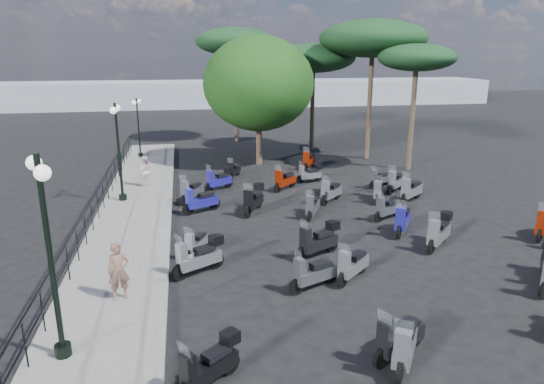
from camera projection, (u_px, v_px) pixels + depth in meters
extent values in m
plane|color=black|center=(303.00, 228.00, 18.61)|extent=(120.00, 120.00, 0.00)
cube|color=#63605F|center=(135.00, 211.00, 20.29)|extent=(3.00, 30.00, 0.15)
cylinder|color=black|center=(25.00, 344.00, 10.00)|extent=(0.04, 0.04, 1.10)
cylinder|color=black|center=(42.00, 311.00, 11.30)|extent=(0.04, 0.04, 1.10)
cylinder|color=black|center=(56.00, 284.00, 12.59)|extent=(0.04, 0.04, 1.10)
cylinder|color=black|center=(68.00, 262.00, 13.88)|extent=(0.04, 0.04, 1.10)
cylinder|color=black|center=(77.00, 244.00, 15.17)|extent=(0.04, 0.04, 1.10)
cylinder|color=black|center=(85.00, 229.00, 16.47)|extent=(0.04, 0.04, 1.10)
cylinder|color=black|center=(92.00, 216.00, 17.76)|extent=(0.04, 0.04, 1.10)
cylinder|color=black|center=(98.00, 205.00, 19.05)|extent=(0.04, 0.04, 1.10)
cylinder|color=black|center=(103.00, 195.00, 20.34)|extent=(0.04, 0.04, 1.10)
cylinder|color=black|center=(108.00, 187.00, 21.63)|extent=(0.04, 0.04, 1.10)
cylinder|color=black|center=(112.00, 179.00, 22.93)|extent=(0.04, 0.04, 1.10)
cylinder|color=black|center=(115.00, 173.00, 24.22)|extent=(0.04, 0.04, 1.10)
cylinder|color=black|center=(118.00, 166.00, 25.51)|extent=(0.04, 0.04, 1.10)
cylinder|color=black|center=(121.00, 161.00, 26.80)|extent=(0.04, 0.04, 1.10)
cylinder|color=black|center=(124.00, 156.00, 28.10)|extent=(0.04, 0.04, 1.10)
cylinder|color=black|center=(126.00, 151.00, 29.39)|extent=(0.04, 0.04, 1.10)
cylinder|color=black|center=(129.00, 147.00, 30.68)|extent=(0.04, 0.04, 1.10)
cylinder|color=black|center=(131.00, 143.00, 31.97)|extent=(0.04, 0.04, 1.10)
cube|color=black|center=(99.00, 188.00, 19.55)|extent=(0.04, 26.00, 0.04)
cube|color=black|center=(101.00, 200.00, 19.70)|extent=(0.04, 26.00, 0.04)
cylinder|color=black|center=(63.00, 350.00, 10.51)|extent=(0.36, 0.36, 0.27)
cylinder|color=black|center=(51.00, 261.00, 9.92)|extent=(0.12, 0.12, 4.48)
cylinder|color=black|center=(37.00, 162.00, 9.35)|extent=(0.43, 0.94, 0.04)
sphere|color=white|center=(34.00, 163.00, 9.78)|extent=(0.31, 0.31, 0.31)
sphere|color=white|center=(42.00, 173.00, 8.97)|extent=(0.31, 0.31, 0.31)
cylinder|color=black|center=(123.00, 197.00, 21.58)|extent=(0.34, 0.34, 0.26)
cylinder|color=black|center=(119.00, 153.00, 21.02)|extent=(0.12, 0.12, 4.29)
cylinder|color=black|center=(115.00, 107.00, 20.46)|extent=(0.07, 0.97, 0.04)
sphere|color=white|center=(117.00, 108.00, 20.95)|extent=(0.30, 0.30, 0.30)
sphere|color=white|center=(113.00, 110.00, 20.04)|extent=(0.30, 0.30, 0.30)
cylinder|color=black|center=(141.00, 155.00, 30.58)|extent=(0.29, 0.29, 0.22)
cylinder|color=black|center=(139.00, 128.00, 30.11)|extent=(0.10, 0.10, 3.64)
cylinder|color=black|center=(136.00, 100.00, 29.64)|extent=(0.27, 0.79, 0.04)
sphere|color=white|center=(139.00, 101.00, 30.05)|extent=(0.25, 0.25, 0.25)
sphere|color=white|center=(134.00, 102.00, 29.27)|extent=(0.25, 0.25, 0.25)
imported|color=brown|center=(119.00, 271.00, 12.76)|extent=(0.64, 0.49, 1.58)
imported|color=silver|center=(145.00, 171.00, 23.68)|extent=(0.79, 0.65, 1.50)
cylinder|color=black|center=(230.00, 364.00, 10.12)|extent=(0.43, 0.37, 0.47)
cube|color=black|center=(210.00, 368.00, 9.68)|extent=(1.21, 1.05, 0.33)
cube|color=black|center=(216.00, 353.00, 9.73)|extent=(0.65, 0.60, 0.14)
cube|color=black|center=(188.00, 370.00, 9.20)|extent=(0.35, 0.37, 0.69)
plane|color=white|center=(184.00, 351.00, 9.04)|extent=(0.29, 0.34, 0.37)
cube|color=black|center=(230.00, 337.00, 9.96)|extent=(0.46, 0.45, 0.26)
cylinder|color=black|center=(180.00, 272.00, 14.27)|extent=(0.50, 0.35, 0.52)
cylinder|color=black|center=(216.00, 260.00, 15.09)|extent=(0.50, 0.35, 0.52)
cube|color=#A5A7AF|center=(200.00, 260.00, 14.66)|extent=(1.39, 1.02, 0.37)
cube|color=black|center=(205.00, 249.00, 14.69)|extent=(0.72, 0.60, 0.15)
cube|color=#A5A7AF|center=(182.00, 256.00, 14.19)|extent=(0.37, 0.40, 0.75)
plane|color=white|center=(179.00, 241.00, 14.02)|extent=(0.28, 0.39, 0.40)
cube|color=black|center=(216.00, 240.00, 14.91)|extent=(0.49, 0.48, 0.28)
cylinder|color=black|center=(189.00, 256.00, 15.55)|extent=(0.28, 0.41, 0.42)
cylinder|color=black|center=(204.00, 244.00, 16.51)|extent=(0.28, 0.41, 0.42)
cube|color=gray|center=(197.00, 245.00, 16.02)|extent=(0.82, 1.15, 0.30)
cube|color=black|center=(199.00, 236.00, 16.09)|extent=(0.49, 0.59, 0.12)
cube|color=gray|center=(190.00, 243.00, 15.50)|extent=(0.33, 0.30, 0.62)
plane|color=white|center=(188.00, 232.00, 15.34)|extent=(0.33, 0.22, 0.33)
cylinder|color=black|center=(188.00, 209.00, 19.96)|extent=(0.50, 0.33, 0.51)
cylinder|color=black|center=(215.00, 204.00, 20.72)|extent=(0.50, 0.33, 0.51)
cube|color=#211E96|center=(203.00, 202.00, 20.32)|extent=(1.39, 0.96, 0.36)
cube|color=black|center=(206.00, 194.00, 20.34)|extent=(0.71, 0.58, 0.15)
cube|color=#211E96|center=(189.00, 198.00, 19.88)|extent=(0.35, 0.39, 0.74)
plane|color=white|center=(187.00, 187.00, 19.71)|extent=(0.26, 0.40, 0.39)
cylinder|color=black|center=(184.00, 200.00, 21.26)|extent=(0.37, 0.46, 0.50)
cylinder|color=black|center=(200.00, 193.00, 22.33)|extent=(0.37, 0.46, 0.50)
cube|color=#414448|center=(193.00, 192.00, 21.79)|extent=(1.07, 1.30, 0.35)
cube|color=black|center=(195.00, 185.00, 21.86)|extent=(0.61, 0.69, 0.14)
cube|color=#414448|center=(185.00, 189.00, 21.20)|extent=(0.38, 0.37, 0.72)
plane|color=white|center=(183.00, 179.00, 21.01)|extent=(0.37, 0.30, 0.38)
cylinder|color=black|center=(231.00, 176.00, 25.42)|extent=(0.28, 0.43, 0.43)
cylinder|color=black|center=(238.00, 172.00, 26.42)|extent=(0.28, 0.43, 0.43)
cube|color=black|center=(234.00, 171.00, 25.92)|extent=(0.81, 1.18, 0.31)
cube|color=black|center=(235.00, 166.00, 25.99)|extent=(0.49, 0.61, 0.13)
cube|color=black|center=(231.00, 168.00, 25.37)|extent=(0.33, 0.30, 0.63)
plane|color=white|center=(230.00, 161.00, 25.21)|extent=(0.34, 0.22, 0.34)
cylinder|color=black|center=(381.00, 358.00, 10.29)|extent=(0.48, 0.33, 0.49)
cylinder|color=black|center=(415.00, 337.00, 11.05)|extent=(0.48, 0.33, 0.49)
cube|color=black|center=(401.00, 339.00, 10.65)|extent=(1.33, 0.96, 0.35)
cube|color=black|center=(407.00, 325.00, 10.68)|extent=(0.68, 0.57, 0.14)
cube|color=black|center=(385.00, 337.00, 10.21)|extent=(0.35, 0.38, 0.72)
plane|color=white|center=(385.00, 319.00, 10.04)|extent=(0.26, 0.38, 0.38)
cylinder|color=black|center=(297.00, 286.00, 13.44)|extent=(0.48, 0.28, 0.48)
cylinder|color=black|center=(330.00, 276.00, 14.09)|extent=(0.48, 0.28, 0.48)
cube|color=#414448|center=(315.00, 275.00, 13.74)|extent=(1.33, 0.83, 0.34)
cube|color=black|center=(320.00, 264.00, 13.75)|extent=(0.67, 0.51, 0.14)
cube|color=#414448|center=(299.00, 271.00, 13.36)|extent=(0.32, 0.36, 0.70)
plane|color=white|center=(298.00, 256.00, 13.20)|extent=(0.22, 0.38, 0.37)
cylinder|color=black|center=(303.00, 254.00, 15.58)|extent=(0.51, 0.33, 0.51)
cylinder|color=black|center=(332.00, 244.00, 16.33)|extent=(0.51, 0.33, 0.51)
cube|color=black|center=(319.00, 243.00, 15.93)|extent=(1.40, 0.96, 0.36)
cube|color=black|center=(323.00, 233.00, 15.95)|extent=(0.72, 0.58, 0.15)
cube|color=black|center=(305.00, 239.00, 15.49)|extent=(0.36, 0.39, 0.75)
plane|color=white|center=(304.00, 225.00, 15.32)|extent=(0.26, 0.40, 0.40)
cube|color=black|center=(333.00, 225.00, 16.15)|extent=(0.48, 0.47, 0.28)
cylinder|color=black|center=(309.00, 216.00, 19.27)|extent=(0.30, 0.46, 0.46)
cylinder|color=black|center=(316.00, 207.00, 20.33)|extent=(0.30, 0.46, 0.46)
cube|color=#414448|center=(313.00, 207.00, 19.80)|extent=(0.88, 1.27, 0.33)
cube|color=black|center=(314.00, 199.00, 19.87)|extent=(0.53, 0.65, 0.14)
cube|color=#414448|center=(310.00, 205.00, 19.21)|extent=(0.36, 0.32, 0.68)
plane|color=white|center=(310.00, 194.00, 19.04)|extent=(0.36, 0.24, 0.36)
cube|color=black|center=(316.00, 193.00, 20.18)|extent=(0.43, 0.44, 0.25)
cylinder|color=black|center=(248.00, 211.00, 19.68)|extent=(0.35, 0.51, 0.53)
cylinder|color=black|center=(259.00, 202.00, 20.88)|extent=(0.35, 0.51, 0.53)
cube|color=black|center=(254.00, 202.00, 20.28)|extent=(1.02, 1.43, 0.37)
cube|color=black|center=(255.00, 194.00, 20.36)|extent=(0.61, 0.73, 0.15)
cube|color=black|center=(248.00, 199.00, 19.62)|extent=(0.40, 0.37, 0.77)
plane|color=white|center=(248.00, 188.00, 19.43)|extent=(0.41, 0.28, 0.41)
cube|color=black|center=(259.00, 187.00, 20.71)|extent=(0.49, 0.50, 0.28)
cylinder|color=black|center=(209.00, 188.00, 23.23)|extent=(0.46, 0.36, 0.49)
cylinder|color=black|center=(228.00, 183.00, 24.07)|extent=(0.46, 0.36, 0.49)
cube|color=#211E96|center=(220.00, 181.00, 23.63)|extent=(1.29, 1.04, 0.35)
cube|color=black|center=(222.00, 175.00, 23.67)|extent=(0.68, 0.60, 0.14)
cube|color=#211E96|center=(210.00, 178.00, 23.16)|extent=(0.36, 0.38, 0.71)
plane|color=white|center=(209.00, 169.00, 22.99)|extent=(0.29, 0.36, 0.38)
cube|color=black|center=(228.00, 170.00, 23.90)|extent=(0.47, 0.47, 0.26)
cylinder|color=black|center=(400.00, 372.00, 9.81)|extent=(0.38, 0.50, 0.52)
cylinder|color=black|center=(409.00, 338.00, 10.97)|extent=(0.38, 0.50, 0.52)
cube|color=gray|center=(405.00, 345.00, 10.39)|extent=(1.09, 1.39, 0.37)
cube|color=black|center=(408.00, 328.00, 10.47)|extent=(0.63, 0.73, 0.15)
cube|color=gray|center=(402.00, 348.00, 9.75)|extent=(0.41, 0.38, 0.76)
plane|color=white|center=(404.00, 328.00, 9.56)|extent=(0.39, 0.30, 0.41)
cylinder|color=black|center=(342.00, 280.00, 13.84)|extent=(0.43, 0.40, 0.49)
cylinder|color=black|center=(362.00, 265.00, 14.77)|extent=(0.43, 0.40, 0.49)
cube|color=gray|center=(354.00, 266.00, 14.30)|extent=(1.21, 1.14, 0.34)
cube|color=black|center=(357.00, 255.00, 14.35)|extent=(0.66, 0.63, 0.14)
cube|color=gray|center=(344.00, 264.00, 13.78)|extent=(0.37, 0.38, 0.71)
plane|color=white|center=(344.00, 249.00, 13.60)|extent=(0.32, 0.34, 0.38)
cylinder|color=black|center=(379.00, 217.00, 19.19)|extent=(0.44, 0.30, 0.45)
cylinder|color=black|center=(396.00, 211.00, 19.88)|extent=(0.44, 0.30, 0.45)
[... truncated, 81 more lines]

